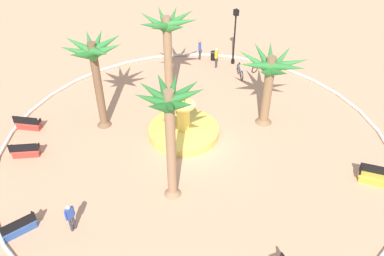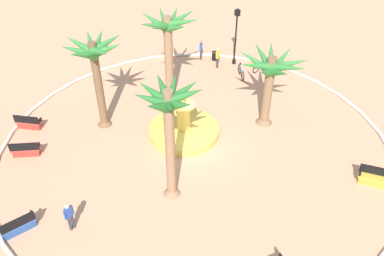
{
  "view_description": "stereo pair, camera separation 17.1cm",
  "coord_description": "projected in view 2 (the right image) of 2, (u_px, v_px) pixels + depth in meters",
  "views": [
    {
      "loc": [
        -16.12,
        8.95,
        15.42
      ],
      "look_at": [
        0.37,
        0.05,
        1.0
      ],
      "focal_mm": 37.9,
      "sensor_mm": 36.0,
      "label": 1
    },
    {
      "loc": [
        -16.2,
        8.8,
        15.42
      ],
      "look_at": [
        0.37,
        0.05,
        1.0
      ],
      "focal_mm": 37.9,
      "sensor_mm": 36.0,
      "label": 2
    }
  ],
  "objects": [
    {
      "name": "person_cyclist_photo",
      "position": [
        218.0,
        57.0,
        30.87
      ],
      "size": [
        0.41,
        0.4,
        1.62
      ],
      "color": "#33333D",
      "rests_on": "ground"
    },
    {
      "name": "person_pedestrian_stroll",
      "position": [
        69.0,
        215.0,
        18.57
      ],
      "size": [
        0.33,
        0.48,
        1.64
      ],
      "color": "#33333D",
      "rests_on": "ground"
    },
    {
      "name": "bench_north",
      "position": [
        374.0,
        179.0,
        21.26
      ],
      "size": [
        1.51,
        1.46,
        1.0
      ],
      "color": "gold",
      "rests_on": "ground"
    },
    {
      "name": "palm_tree_far_side",
      "position": [
        271.0,
        73.0,
        23.57
      ],
      "size": [
        4.28,
        4.25,
        4.87
      ],
      "color": "brown",
      "rests_on": "ground"
    },
    {
      "name": "ground_plane",
      "position": [
        196.0,
        144.0,
        24.01
      ],
      "size": [
        80.0,
        80.0,
        0.0
      ],
      "primitive_type": "plane",
      "color": "tan"
    },
    {
      "name": "bench_west",
      "position": [
        29.0,
        123.0,
        25.1
      ],
      "size": [
        1.36,
        1.58,
        1.0
      ],
      "color": "#B73D33",
      "rests_on": "ground"
    },
    {
      "name": "palm_tree_by_curb",
      "position": [
        95.0,
        60.0,
        22.84
      ],
      "size": [
        3.71,
        3.69,
        5.89
      ],
      "color": "brown",
      "rests_on": "ground"
    },
    {
      "name": "fountain",
      "position": [
        184.0,
        130.0,
        24.62
      ],
      "size": [
        4.3,
        4.3,
        2.21
      ],
      "color": "gold",
      "rests_on": "ground"
    },
    {
      "name": "bicycle_by_lamppost",
      "position": [
        241.0,
        72.0,
        30.04
      ],
      "size": [
        1.64,
        0.67,
        0.94
      ],
      "color": "black",
      "rests_on": "ground"
    },
    {
      "name": "trash_bin",
      "position": [
        214.0,
        55.0,
        32.14
      ],
      "size": [
        0.46,
        0.46,
        0.73
      ],
      "color": "black",
      "rests_on": "ground"
    },
    {
      "name": "person_cyclist_helmet",
      "position": [
        201.0,
        49.0,
        31.94
      ],
      "size": [
        0.45,
        0.36,
        1.61
      ],
      "color": "#33333D",
      "rests_on": "ground"
    },
    {
      "name": "plaza_curb",
      "position": [
        196.0,
        143.0,
        23.95
      ],
      "size": [
        22.81,
        22.81,
        0.2
      ],
      "primitive_type": "torus",
      "color": "silver",
      "rests_on": "ground"
    },
    {
      "name": "palm_tree_near_fountain",
      "position": [
        169.0,
        115.0,
        17.9
      ],
      "size": [
        3.25,
        3.23,
        6.51
      ],
      "color": "#8E6B4C",
      "rests_on": "ground"
    },
    {
      "name": "palm_tree_mid_plaza",
      "position": [
        168.0,
        38.0,
        25.31
      ],
      "size": [
        3.97,
        4.07,
        6.12
      ],
      "color": "#8E6B4C",
      "rests_on": "ground"
    },
    {
      "name": "lamppost",
      "position": [
        236.0,
        32.0,
        30.3
      ],
      "size": [
        0.32,
        0.32,
        4.51
      ],
      "color": "black",
      "rests_on": "ground"
    },
    {
      "name": "bicycle_red_frame",
      "position": [
        260.0,
        66.0,
        30.78
      ],
      "size": [
        0.6,
        1.67,
        0.94
      ],
      "color": "black",
      "rests_on": "ground"
    },
    {
      "name": "bench_east",
      "position": [
        18.0,
        226.0,
        18.79
      ],
      "size": [
        0.75,
        1.66,
        1.0
      ],
      "color": "#335BA8",
      "rests_on": "ground"
    },
    {
      "name": "bench_southwest",
      "position": [
        26.0,
        150.0,
        23.06
      ],
      "size": [
        1.07,
        1.67,
        1.0
      ],
      "color": "#B73D33",
      "rests_on": "ground"
    }
  ]
}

